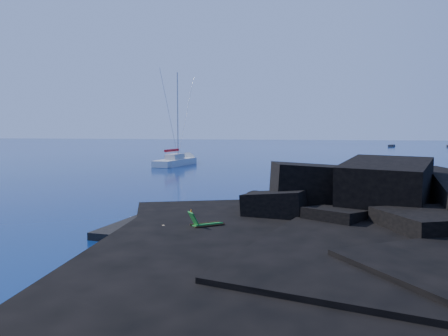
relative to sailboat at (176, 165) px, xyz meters
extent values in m
plane|color=#041240|center=(9.59, -38.71, 0.00)|extent=(400.00, 400.00, 0.00)
cube|color=black|center=(14.09, -38.21, 0.00)|extent=(9.08, 6.86, 0.70)
cube|color=white|center=(12.35, -39.75, 0.38)|extent=(2.08, 1.00, 0.05)
cone|color=orange|center=(13.30, -36.93, 0.63)|extent=(0.47, 0.47, 0.56)
cube|color=#232428|center=(40.27, 78.06, 0.00)|extent=(2.66, 4.87, 0.62)
camera|label=1|loc=(19.77, -58.30, 4.99)|focal=35.00mm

